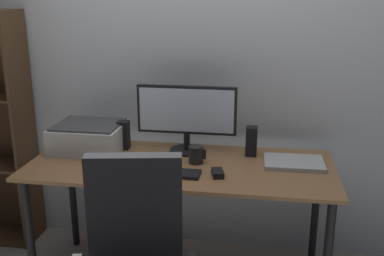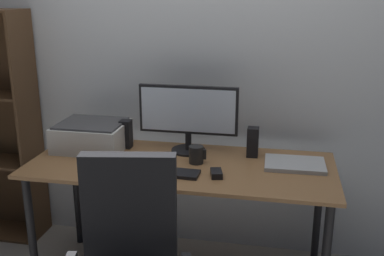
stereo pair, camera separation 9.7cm
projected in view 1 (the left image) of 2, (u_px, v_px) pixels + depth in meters
name	position (u px, v px, depth m)	size (l,w,h in m)	color
back_wall	(195.00, 49.00, 2.83)	(6.40, 0.10, 2.60)	silver
desk	(181.00, 178.00, 2.53)	(1.67, 0.69, 0.74)	olive
monitor	(186.00, 114.00, 2.63)	(0.58, 0.20, 0.39)	black
keyboard	(172.00, 173.00, 2.36)	(0.29, 0.11, 0.02)	black
mouse	(218.00, 173.00, 2.34)	(0.06, 0.10, 0.03)	black
coffee_mug	(196.00, 155.00, 2.51)	(0.10, 0.08, 0.10)	black
laptop	(294.00, 163.00, 2.50)	(0.32, 0.23, 0.02)	#B7BABC
speaker_left	(124.00, 135.00, 2.72)	(0.06, 0.07, 0.17)	black
speaker_right	(251.00, 141.00, 2.61)	(0.06, 0.07, 0.17)	black
printer	(89.00, 137.00, 2.71)	(0.40, 0.34, 0.16)	silver
paper_sheet	(124.00, 176.00, 2.33)	(0.21, 0.30, 0.00)	white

